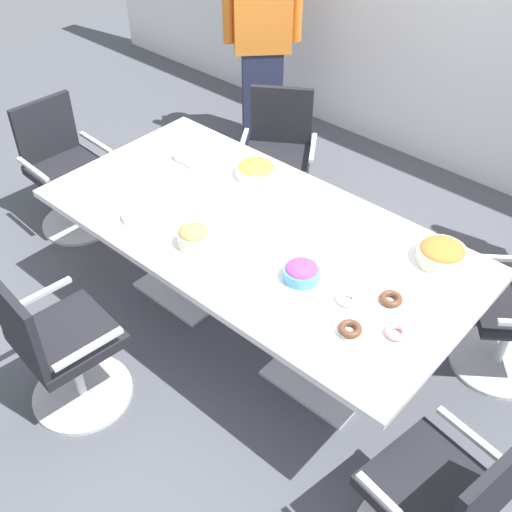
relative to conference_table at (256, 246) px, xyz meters
name	(u,v)px	position (x,y,z in m)	size (l,w,h in m)	color
ground_plane	(256,325)	(0.00, 0.00, -0.63)	(10.00, 10.00, 0.01)	#4C4F56
conference_table	(256,246)	(0.00, 0.00, 0.00)	(2.40, 1.20, 0.75)	silver
office_chair_0	(439,505)	(1.47, -0.54, -0.22)	(0.62, 0.62, 0.91)	silver
office_chair_2	(278,162)	(-0.69, 1.01, -0.22)	(0.75, 0.75, 0.91)	silver
office_chair_3	(66,174)	(-1.70, -0.10, -0.22)	(0.57, 0.57, 0.91)	silver
office_chair_4	(60,350)	(-0.36, -1.08, -0.22)	(0.59, 0.59, 0.91)	silver
person_standing_0	(262,39)	(-1.40, 1.65, 0.31)	(0.48, 0.50, 1.78)	#232842
snack_bowl_chips_yellow	(256,169)	(-0.34, 0.38, 0.17)	(0.25, 0.25, 0.08)	white
snack_bowl_pretzels	(442,253)	(0.87, 0.41, 0.18)	(0.25, 0.25, 0.11)	beige
snack_bowl_candy_mix	(302,272)	(0.43, -0.16, 0.17)	(0.18, 0.18, 0.09)	#4C9EC6
snack_bowl_cookies	(193,236)	(-0.15, -0.32, 0.18)	(0.17, 0.17, 0.11)	beige
donut_platter	(371,316)	(0.84, -0.16, 0.14)	(0.39, 0.39, 0.04)	white
plate_stack	(139,215)	(-0.53, -0.36, 0.14)	(0.19, 0.19, 0.04)	white
napkin_pile	(195,154)	(-0.74, 0.26, 0.17)	(0.18, 0.18, 0.09)	white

